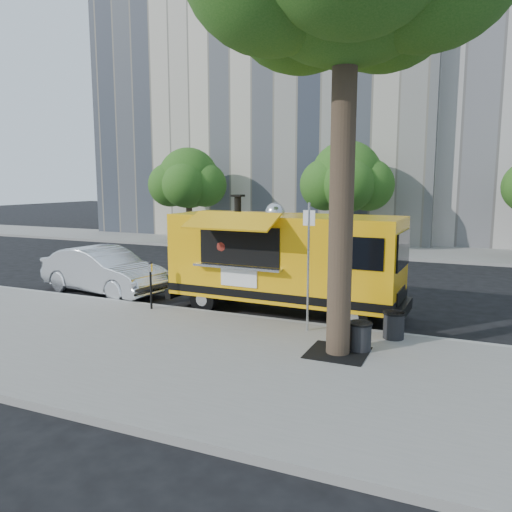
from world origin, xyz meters
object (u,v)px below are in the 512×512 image
at_px(far_tree_a, 188,178).
at_px(trash_bin_right, 394,324).
at_px(trash_bin_left, 360,335).
at_px(sedan, 104,271).
at_px(parking_meter, 151,279).
at_px(far_tree_b, 347,177).
at_px(sign_post, 308,259).
at_px(food_truck, 283,259).

xyz_separation_m(far_tree_a, trash_bin_right, (13.50, -13.66, -3.30)).
distance_m(far_tree_a, trash_bin_left, 19.92).
relative_size(far_tree_a, sedan, 1.17).
relative_size(parking_meter, trash_bin_right, 2.22).
bearing_deg(far_tree_b, trash_bin_left, -75.28).
height_order(sign_post, food_truck, food_truck).
xyz_separation_m(parking_meter, food_truck, (3.29, 1.52, 0.54)).
height_order(far_tree_b, trash_bin_right, far_tree_b).
distance_m(far_tree_a, sign_post, 18.14).
bearing_deg(sign_post, trash_bin_left, -32.17).
distance_m(far_tree_a, sedan, 13.13).
relative_size(sedan, trash_bin_left, 7.67).
bearing_deg(parking_meter, far_tree_a, 117.15).
bearing_deg(trash_bin_right, far_tree_b, 107.75).
bearing_deg(far_tree_a, food_truck, -49.68).
distance_m(sign_post, trash_bin_left, 2.18).
xyz_separation_m(far_tree_b, sedan, (-4.94, -12.51, -3.08)).
bearing_deg(sedan, trash_bin_left, -96.67).
xyz_separation_m(far_tree_a, food_truck, (10.29, -12.13, -2.26)).
distance_m(food_truck, trash_bin_right, 3.71).
bearing_deg(sign_post, sedan, 166.92).
bearing_deg(far_tree_b, sedan, -111.54).
height_order(far_tree_a, food_truck, far_tree_a).
relative_size(far_tree_a, food_truck, 0.81).
bearing_deg(trash_bin_right, sign_post, -174.44).
bearing_deg(trash_bin_right, sedan, 170.67).
distance_m(sedan, trash_bin_right, 9.57).
height_order(far_tree_a, sign_post, far_tree_a).
relative_size(food_truck, trash_bin_left, 11.13).
bearing_deg(trash_bin_right, far_tree_a, 134.66).
distance_m(far_tree_b, parking_meter, 14.48).
height_order(trash_bin_left, trash_bin_right, trash_bin_right).
height_order(sign_post, sedan, sign_post).
xyz_separation_m(parking_meter, trash_bin_left, (5.98, -1.10, -0.51)).
xyz_separation_m(far_tree_b, trash_bin_left, (3.98, -15.15, -3.36)).
bearing_deg(far_tree_a, trash_bin_right, -45.34).
height_order(far_tree_b, trash_bin_left, far_tree_b).
bearing_deg(trash_bin_right, trash_bin_left, -115.55).
relative_size(far_tree_a, parking_meter, 4.01).
relative_size(far_tree_b, sign_post, 1.83).
height_order(sign_post, trash_bin_right, sign_post).
height_order(far_tree_b, food_truck, far_tree_b).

